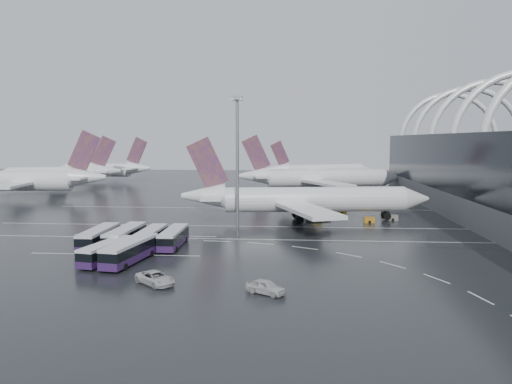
# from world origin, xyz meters

# --- Properties ---
(ground) EXTENTS (420.00, 420.00, 0.00)m
(ground) POSITION_xyz_m (0.00, 0.00, 0.00)
(ground) COLOR black
(ground) RESTS_ON ground
(lane_marking_near) EXTENTS (120.00, 0.25, 0.01)m
(lane_marking_near) POSITION_xyz_m (0.00, -2.00, 0.01)
(lane_marking_near) COLOR white
(lane_marking_near) RESTS_ON ground
(lane_marking_mid) EXTENTS (120.00, 0.25, 0.01)m
(lane_marking_mid) POSITION_xyz_m (0.00, 12.00, 0.01)
(lane_marking_mid) COLOR white
(lane_marking_mid) RESTS_ON ground
(lane_marking_far) EXTENTS (120.00, 0.25, 0.01)m
(lane_marking_far) POSITION_xyz_m (0.00, 40.00, 0.01)
(lane_marking_far) COLOR white
(lane_marking_far) RESTS_ON ground
(bus_bay_line_south) EXTENTS (28.00, 0.25, 0.01)m
(bus_bay_line_south) POSITION_xyz_m (-24.00, -16.00, 0.01)
(bus_bay_line_south) COLOR white
(bus_bay_line_south) RESTS_ON ground
(bus_bay_line_north) EXTENTS (28.00, 0.25, 0.01)m
(bus_bay_line_north) POSITION_xyz_m (-24.00, 0.00, 0.01)
(bus_bay_line_north) COLOR white
(bus_bay_line_north) RESTS_ON ground
(airliner_main) EXTENTS (56.78, 49.40, 19.22)m
(airliner_main) POSITION_xyz_m (6.76, 19.73, 4.81)
(airliner_main) COLOR white
(airliner_main) RESTS_ON ground
(airliner_gate_b) EXTENTS (57.94, 51.27, 20.24)m
(airliner_gate_b) POSITION_xyz_m (13.27, 80.28, 5.07)
(airliner_gate_b) COLOR white
(airliner_gate_b) RESTS_ON ground
(airliner_gate_c) EXTENTS (48.87, 44.62, 18.17)m
(airliner_gate_c) POSITION_xyz_m (16.04, 133.54, 4.54)
(airliner_gate_c) COLOR white
(airliner_gate_c) RESTS_ON ground
(jet_remote_west) EXTENTS (49.65, 40.08, 21.59)m
(jet_remote_west) POSITION_xyz_m (-78.32, 57.63, 5.57)
(jet_remote_west) COLOR white
(jet_remote_west) RESTS_ON ground
(jet_remote_mid) EXTENTS (45.23, 36.82, 20.18)m
(jet_remote_mid) POSITION_xyz_m (-84.68, 91.65, 5.21)
(jet_remote_mid) COLOR white
(jet_remote_mid) RESTS_ON ground
(jet_remote_far) EXTENTS (45.47, 36.68, 19.78)m
(jet_remote_far) POSITION_xyz_m (-79.36, 121.93, 5.11)
(jet_remote_far) COLOR white
(jet_remote_far) RESTS_ON ground
(bus_row_near_a) EXTENTS (3.39, 13.50, 3.31)m
(bus_row_near_a) POSITION_xyz_m (-28.57, -11.14, 1.82)
(bus_row_near_a) COLOR #281645
(bus_row_near_a) RESTS_ON ground
(bus_row_near_b) EXTENTS (3.58, 13.74, 3.36)m
(bus_row_near_b) POSITION_xyz_m (-24.19, -10.36, 1.85)
(bus_row_near_b) COLOR #281645
(bus_row_near_b) RESTS_ON ground
(bus_row_near_c) EXTENTS (3.15, 12.75, 3.13)m
(bus_row_near_c) POSITION_xyz_m (-19.82, -10.31, 1.72)
(bus_row_near_c) COLOR #281645
(bus_row_near_c) RESTS_ON ground
(bus_row_near_d) EXTENTS (3.09, 12.53, 3.08)m
(bus_row_near_d) POSITION_xyz_m (-15.92, -9.47, 1.69)
(bus_row_near_d) COLOR #281645
(bus_row_near_d) RESTS_ON ground
(bus_row_far_b) EXTENTS (5.03, 12.51, 3.01)m
(bus_row_far_b) POSITION_xyz_m (-23.46, -20.74, 1.65)
(bus_row_far_b) COLOR #281645
(bus_row_far_b) RESTS_ON ground
(bus_row_far_c) EXTENTS (5.04, 13.81, 3.33)m
(bus_row_far_c) POSITION_xyz_m (-19.78, -21.03, 1.83)
(bus_row_far_c) COLOR #281645
(bus_row_far_c) RESTS_ON ground
(van_curve_a) EXTENTS (6.42, 6.08, 1.69)m
(van_curve_a) POSITION_xyz_m (-12.81, -31.98, 0.84)
(van_curve_a) COLOR #BEBEBE
(van_curve_a) RESTS_ON ground
(van_curve_b) EXTENTS (5.42, 4.33, 1.73)m
(van_curve_b) POSITION_xyz_m (1.51, -34.75, 0.87)
(van_curve_b) COLOR #BEBEBE
(van_curve_b) RESTS_ON ground
(floodlight_mast) EXTENTS (2.10, 2.10, 27.41)m
(floodlight_mast) POSITION_xyz_m (-7.00, 10.21, 17.24)
(floodlight_mast) COLOR gray
(floodlight_mast) RESTS_ON ground
(gse_cart_belly_a) EXTENTS (2.31, 1.36, 1.26)m
(gse_cart_belly_a) POSITION_xyz_m (21.70, 18.75, 0.63)
(gse_cart_belly_a) COLOR #B27617
(gse_cart_belly_a) RESTS_ON ground
(gse_cart_belly_b) EXTENTS (2.09, 1.23, 1.14)m
(gse_cart_belly_b) POSITION_xyz_m (27.53, 31.36, 0.57)
(gse_cart_belly_b) COLOR slate
(gse_cart_belly_b) RESTS_ON ground
(gse_cart_belly_c) EXTENTS (1.90, 1.12, 1.04)m
(gse_cart_belly_c) POSITION_xyz_m (10.27, 19.28, 0.52)
(gse_cart_belly_c) COLOR #B27617
(gse_cart_belly_c) RESTS_ON ground
(gse_cart_belly_d) EXTENTS (2.46, 1.46, 1.34)m
(gse_cart_belly_d) POSITION_xyz_m (27.47, 22.37, 0.67)
(gse_cart_belly_d) COLOR slate
(gse_cart_belly_d) RESTS_ON ground
(gse_cart_belly_e) EXTENTS (2.26, 1.34, 1.23)m
(gse_cart_belly_e) POSITION_xyz_m (16.82, 31.86, 0.62)
(gse_cart_belly_e) COLOR #B27617
(gse_cart_belly_e) RESTS_ON ground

